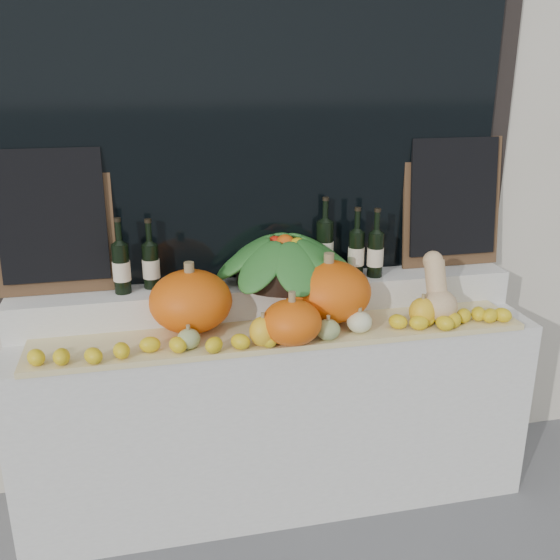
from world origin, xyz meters
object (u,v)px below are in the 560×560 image
at_px(produce_bowl, 285,259).
at_px(wine_bottle_tall, 325,247).
at_px(pumpkin_right, 328,291).
at_px(pumpkin_left, 191,301).
at_px(butternut_squash, 437,294).

distance_m(produce_bowl, wine_bottle_tall, 0.21).
bearing_deg(pumpkin_right, pumpkin_left, 178.22).
relative_size(produce_bowl, wine_bottle_tall, 1.86).
bearing_deg(wine_bottle_tall, butternut_squash, -39.08).
bearing_deg(wine_bottle_tall, pumpkin_left, -161.29).
distance_m(pumpkin_left, wine_bottle_tall, 0.70).
bearing_deg(butternut_squash, pumpkin_left, 173.57).
bearing_deg(pumpkin_right, produce_bowl, 130.86).
bearing_deg(produce_bowl, pumpkin_right, -49.14).
distance_m(butternut_squash, wine_bottle_tall, 0.56).
bearing_deg(wine_bottle_tall, pumpkin_right, -102.20).
distance_m(pumpkin_right, produce_bowl, 0.26).
height_order(produce_bowl, wine_bottle_tall, wine_bottle_tall).
bearing_deg(butternut_squash, produce_bowl, 155.94).
xyz_separation_m(butternut_squash, wine_bottle_tall, (-0.42, 0.34, 0.15)).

